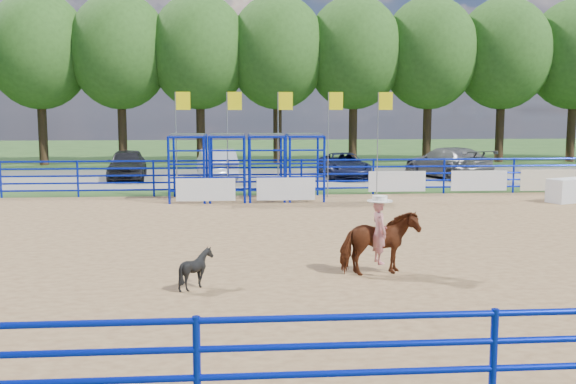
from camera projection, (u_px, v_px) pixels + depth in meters
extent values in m
plane|color=#325522|center=(339.00, 246.00, 16.54)|extent=(120.00, 120.00, 0.00)
cube|color=#9D794E|center=(339.00, 246.00, 16.54)|extent=(30.00, 20.00, 0.02)
cube|color=gray|center=(288.00, 178.00, 33.36)|extent=(40.00, 10.00, 0.01)
cube|color=silver|center=(569.00, 190.00, 24.33)|extent=(1.85, 1.35, 0.90)
imported|color=#5B2712|center=(379.00, 243.00, 13.53)|extent=(1.72, 0.99, 1.37)
imported|color=#A61725|center=(380.00, 200.00, 13.41)|extent=(0.40, 0.54, 1.35)
cylinder|color=white|center=(380.00, 166.00, 13.32)|extent=(0.54, 0.54, 0.12)
imported|color=black|center=(196.00, 269.00, 12.54)|extent=(0.76, 0.69, 0.78)
imported|color=black|center=(127.00, 164.00, 32.47)|extent=(2.23, 4.65, 1.53)
imported|color=#96989E|center=(217.00, 165.00, 32.01)|extent=(2.28, 4.91, 1.56)
imported|color=#161A38|center=(344.00, 165.00, 33.10)|extent=(2.34, 4.72, 1.29)
imported|color=#5E5E61|center=(447.00, 162.00, 33.25)|extent=(3.85, 5.90, 1.59)
cube|color=white|center=(206.00, 190.00, 23.87)|extent=(2.20, 0.04, 0.85)
cube|color=white|center=(286.00, 189.00, 24.10)|extent=(2.20, 0.04, 0.85)
cube|color=white|center=(397.00, 181.00, 26.63)|extent=(2.40, 0.04, 0.85)
cube|color=white|center=(479.00, 181.00, 26.90)|extent=(2.40, 0.04, 0.85)
cube|color=beige|center=(548.00, 180.00, 27.13)|extent=(2.40, 0.04, 0.90)
cylinder|color=#3F2B19|center=(43.00, 127.00, 40.80)|extent=(0.56, 0.56, 4.80)
ellipsoid|color=#274C18|center=(39.00, 45.00, 40.15)|extent=(6.40, 6.40, 7.36)
cylinder|color=#3F2B19|center=(122.00, 127.00, 41.18)|extent=(0.56, 0.56, 4.80)
ellipsoid|color=#274C18|center=(120.00, 45.00, 40.53)|extent=(6.40, 6.40, 7.36)
cylinder|color=#3F2B19|center=(201.00, 127.00, 41.57)|extent=(0.56, 0.56, 4.80)
ellipsoid|color=#274C18|center=(199.00, 46.00, 40.91)|extent=(6.40, 6.40, 7.36)
cylinder|color=#3F2B19|center=(278.00, 127.00, 41.95)|extent=(0.56, 0.56, 4.80)
ellipsoid|color=#274C18|center=(277.00, 47.00, 41.30)|extent=(6.40, 6.40, 7.36)
cylinder|color=#3F2B19|center=(353.00, 127.00, 42.33)|extent=(0.56, 0.56, 4.80)
ellipsoid|color=#274C18|center=(354.00, 47.00, 41.68)|extent=(6.40, 6.40, 7.36)
cylinder|color=#3F2B19|center=(427.00, 127.00, 42.72)|extent=(0.56, 0.56, 4.80)
ellipsoid|color=#274C18|center=(429.00, 48.00, 42.06)|extent=(6.40, 6.40, 7.36)
cylinder|color=#3F2B19|center=(500.00, 126.00, 43.10)|extent=(0.56, 0.56, 4.80)
ellipsoid|color=#274C18|center=(503.00, 48.00, 42.45)|extent=(6.40, 6.40, 7.36)
cylinder|color=#3F2B19|center=(571.00, 126.00, 43.48)|extent=(0.56, 0.56, 4.80)
ellipsoid|color=#274C18|center=(576.00, 49.00, 42.83)|extent=(6.40, 6.40, 7.36)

